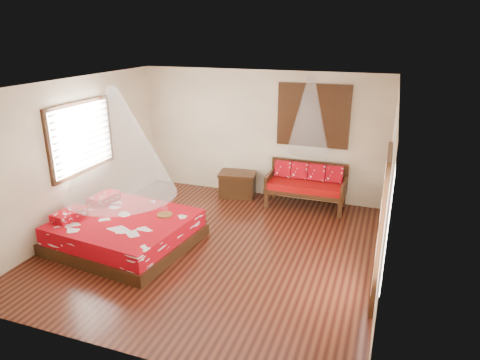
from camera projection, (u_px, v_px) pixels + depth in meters
name	position (u px, v px, depth m)	size (l,w,h in m)	color
room	(212.00, 171.00, 7.03)	(5.54, 5.54, 2.84)	black
bed	(125.00, 231.00, 7.52)	(2.44, 2.25, 0.65)	black
daybed	(307.00, 183.00, 9.07)	(1.66, 0.74, 0.94)	black
storage_chest	(238.00, 184.00, 9.71)	(0.90, 0.72, 0.56)	black
shutter_panel	(313.00, 116.00, 8.91)	(1.52, 0.06, 1.32)	black
window_left	(82.00, 137.00, 7.96)	(0.10, 1.74, 1.34)	black
glazed_door	(381.00, 229.00, 5.74)	(0.08, 1.02, 2.16)	black
wine_tray	(164.00, 212.00, 7.53)	(0.27, 0.27, 0.22)	brown
mosquito_net_main	(117.00, 143.00, 6.97)	(1.87, 1.87, 1.80)	white
mosquito_net_daybed	(309.00, 115.00, 8.46)	(0.85, 0.85, 1.50)	white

